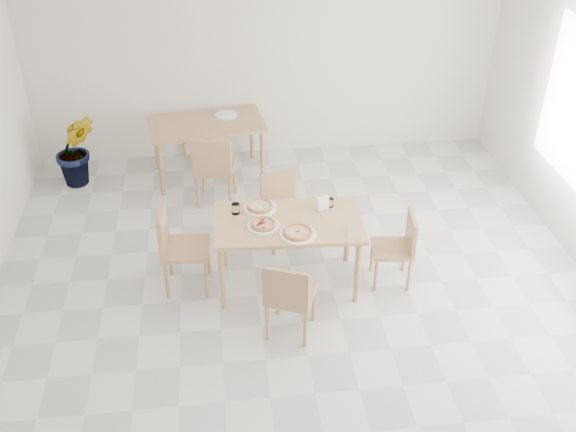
{
  "coord_description": "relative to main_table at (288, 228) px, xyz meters",
  "views": [
    {
      "loc": [
        -0.68,
        -4.69,
        4.3
      ],
      "look_at": [
        -0.05,
        0.61,
        0.8
      ],
      "focal_mm": 42.0,
      "sensor_mm": 36.0,
      "label": 1
    }
  ],
  "objects": [
    {
      "name": "napkin_holder",
      "position": [
        0.36,
        0.16,
        0.16
      ],
      "size": [
        0.14,
        0.1,
        0.14
      ],
      "rotation": [
        0.0,
        0.0,
        0.31
      ],
      "color": "silver",
      "rests_on": "main_table"
    },
    {
      "name": "plate_pepperoni",
      "position": [
        -0.24,
        -0.08,
        0.1
      ],
      "size": [
        0.3,
        0.3,
        0.02
      ],
      "primitive_type": "cylinder",
      "color": "white",
      "rests_on": "main_table"
    },
    {
      "name": "chair_west",
      "position": [
        -1.08,
        0.08,
        -0.14
      ],
      "size": [
        0.47,
        0.47,
        0.9
      ],
      "rotation": [
        0.0,
        0.0,
        1.51
      ],
      "color": "tan",
      "rests_on": "ground"
    },
    {
      "name": "chair_south",
      "position": [
        -0.08,
        -0.77,
        -0.18
      ],
      "size": [
        0.53,
        0.53,
        0.83
      ],
      "rotation": [
        0.0,
        0.0,
        2.77
      ],
      "color": "tan",
      "rests_on": "ground"
    },
    {
      "name": "fork_a",
      "position": [
        0.52,
        -0.27,
        0.09
      ],
      "size": [
        0.04,
        0.18,
        0.01
      ],
      "primitive_type": "cube",
      "rotation": [
        0.0,
        0.0,
        -0.13
      ],
      "color": "silver",
      "rests_on": "main_table"
    },
    {
      "name": "chair_north",
      "position": [
        0.02,
        0.77,
        -0.2
      ],
      "size": [
        0.47,
        0.47,
        0.8
      ],
      "rotation": [
        0.0,
        0.0,
        0.22
      ],
      "color": "tan",
      "rests_on": "ground"
    },
    {
      "name": "tumbler_a",
      "position": [
        0.44,
        0.2,
        0.13
      ],
      "size": [
        0.07,
        0.07,
        0.09
      ],
      "primitive_type": "cylinder",
      "color": "white",
      "rests_on": "main_table"
    },
    {
      "name": "plate_empty",
      "position": [
        -0.48,
        2.45,
        0.1
      ],
      "size": [
        0.27,
        0.27,
        0.02
      ],
      "primitive_type": "cylinder",
      "color": "white",
      "rests_on": "second_table"
    },
    {
      "name": "chair_east",
      "position": [
        1.1,
        -0.09,
        -0.21
      ],
      "size": [
        0.43,
        0.43,
        0.78
      ],
      "rotation": [
        0.0,
        0.0,
        -1.68
      ],
      "color": "tan",
      "rests_on": "ground"
    },
    {
      "name": "plate_mushroom",
      "position": [
        -0.25,
        0.24,
        0.1
      ],
      "size": [
        0.33,
        0.33,
        0.02
      ],
      "primitive_type": "cylinder",
      "color": "white",
      "rests_on": "main_table"
    },
    {
      "name": "pizza_margherita",
      "position": [
        0.06,
        -0.25,
        0.12
      ],
      "size": [
        0.37,
        0.37,
        0.03
      ],
      "rotation": [
        0.0,
        0.0,
        -0.43
      ],
      "color": "tan",
      "rests_on": "plate_margherita"
    },
    {
      "name": "tumbler_b",
      "position": [
        -0.49,
        0.19,
        0.14
      ],
      "size": [
        0.08,
        0.08,
        0.11
      ],
      "primitive_type": "cylinder",
      "color": "white",
      "rests_on": "main_table"
    },
    {
      "name": "potted_plant",
      "position": [
        -2.35,
        2.29,
        -0.2
      ],
      "size": [
        0.6,
        0.53,
        0.93
      ],
      "primitive_type": "imported",
      "rotation": [
        0.0,
        0.0,
        0.25
      ],
      "color": "#306D20",
      "rests_on": "ground"
    },
    {
      "name": "main_table",
      "position": [
        0.0,
        0.0,
        0.0
      ],
      "size": [
        1.46,
        0.87,
        0.75
      ],
      "rotation": [
        0.0,
        0.0,
        -0.05
      ],
      "color": "tan",
      "rests_on": "ground"
    },
    {
      "name": "plate_margherita",
      "position": [
        0.06,
        -0.25,
        0.1
      ],
      "size": [
        0.34,
        0.34,
        0.02
      ],
      "primitive_type": "cylinder",
      "color": "white",
      "rests_on": "main_table"
    },
    {
      "name": "pizza_mushroom",
      "position": [
        -0.25,
        0.24,
        0.12
      ],
      "size": [
        0.34,
        0.34,
        0.03
      ],
      "rotation": [
        0.0,
        0.0,
        0.37
      ],
      "color": "tan",
      "rests_on": "plate_mushroom"
    },
    {
      "name": "fork_b",
      "position": [
        0.33,
        0.12,
        0.09
      ],
      "size": [
        0.06,
        0.19,
        0.01
      ],
      "primitive_type": "cube",
      "rotation": [
        0.0,
        0.0,
        0.24
      ],
      "color": "silver",
      "rests_on": "main_table"
    },
    {
      "name": "chair_back_n",
      "position": [
        -0.86,
        3.08,
        -0.19
      ],
      "size": [
        0.44,
        0.44,
        0.82
      ],
      "rotation": [
        0.0,
        0.0,
        -0.09
      ],
      "color": "tan",
      "rests_on": "ground"
    },
    {
      "name": "second_table",
      "position": [
        -0.73,
        2.29,
        -0.0
      ],
      "size": [
        1.48,
        0.96,
        0.75
      ],
      "rotation": [
        0.0,
        0.0,
        0.13
      ],
      "color": "tan",
      "rests_on": "ground"
    },
    {
      "name": "chair_back_s",
      "position": [
        -0.68,
        1.58,
        -0.13
      ],
      "size": [
        0.52,
        0.52,
        0.91
      ],
      "rotation": [
        0.0,
        0.0,
        2.96
      ],
      "color": "tan",
      "rests_on": "ground"
    },
    {
      "name": "pizza_pepperoni",
      "position": [
        -0.24,
        -0.08,
        0.12
      ],
      "size": [
        0.25,
        0.25,
        0.03
      ],
      "rotation": [
        0.0,
        0.0,
        -0.03
      ],
      "color": "tan",
      "rests_on": "plate_pepperoni"
    }
  ]
}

